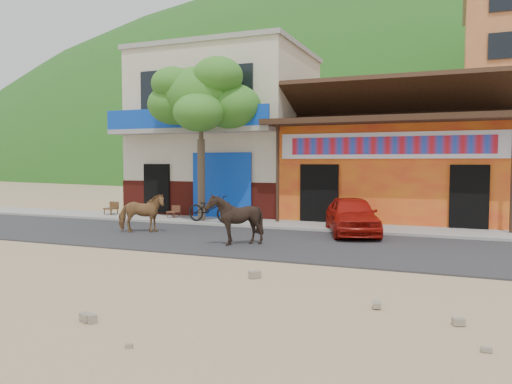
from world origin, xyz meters
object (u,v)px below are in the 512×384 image
at_px(cow_tan, 141,213).
at_px(red_car, 352,215).
at_px(cafe_chair_left, 111,203).
at_px(scooter, 210,209).
at_px(cow_dark, 235,219).
at_px(cafe_chair_right, 173,206).
at_px(tree, 201,139).

xyz_separation_m(cow_tan, red_car, (6.30, 2.12, -0.03)).
bearing_deg(red_car, cafe_chair_left, 152.81).
xyz_separation_m(cow_tan, scooter, (1.08, 2.66, -0.06)).
height_order(cow_dark, red_car, cow_dark).
relative_size(scooter, cafe_chair_right, 2.10).
bearing_deg(scooter, cow_dark, -138.80).
bearing_deg(cafe_chair_left, cow_dark, -27.01).
relative_size(cow_tan, cafe_chair_right, 1.69).
bearing_deg(red_car, cafe_chair_right, 149.97).
relative_size(red_car, scooter, 1.91).
bearing_deg(cow_tan, cafe_chair_left, 20.72).
height_order(cow_dark, cafe_chair_right, cow_dark).
xyz_separation_m(red_car, cafe_chair_left, (-10.21, 1.33, -0.03)).
bearing_deg(cafe_chair_right, red_car, -3.15).
distance_m(cafe_chair_left, cafe_chair_right, 3.00).
distance_m(red_car, cafe_chair_left, 10.30).
relative_size(tree, scooter, 3.28).
xyz_separation_m(tree, cafe_chair_left, (-4.40, 0.33, -2.51)).
relative_size(tree, red_car, 1.72).
bearing_deg(cow_tan, cafe_chair_right, -12.90).
distance_m(cow_tan, scooter, 2.87).
relative_size(tree, cafe_chair_left, 6.15).
height_order(tree, scooter, tree).
xyz_separation_m(tree, cow_dark, (3.27, -4.20, -2.38)).
distance_m(cow_tan, cafe_chair_right, 3.55).
distance_m(tree, cow_tan, 4.00).
relative_size(cow_dark, scooter, 0.77).
distance_m(red_car, scooter, 5.24).
bearing_deg(scooter, tree, 57.97).
relative_size(tree, cafe_chair_right, 6.87).
bearing_deg(red_car, cow_dark, -148.16).
relative_size(cow_dark, red_car, 0.40).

